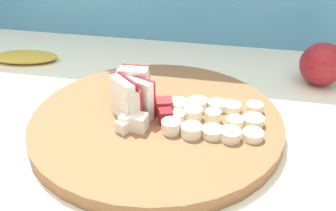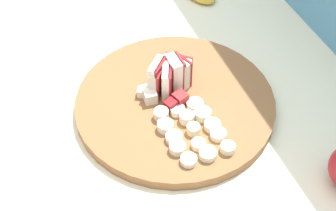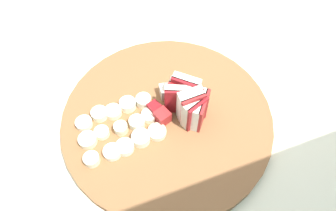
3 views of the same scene
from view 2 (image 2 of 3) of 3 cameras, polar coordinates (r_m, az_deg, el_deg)
tiled_countertop at (r=1.31m, az=-4.13°, el=-10.65°), size 1.56×0.82×0.89m
tile_backsplash at (r=1.22m, az=14.72°, el=3.18°), size 2.40×0.04×1.44m
cutting_board at (r=0.90m, az=0.79°, el=0.18°), size 0.35×0.35×0.02m
apple_wedge_fan at (r=0.89m, az=0.23°, el=3.48°), size 0.07×0.09×0.06m
apple_dice_pile at (r=0.89m, az=-0.85°, el=1.20°), size 0.07×0.08×0.02m
banana_slice_rows at (r=0.84m, az=2.62°, el=-2.68°), size 0.13×0.10×0.02m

